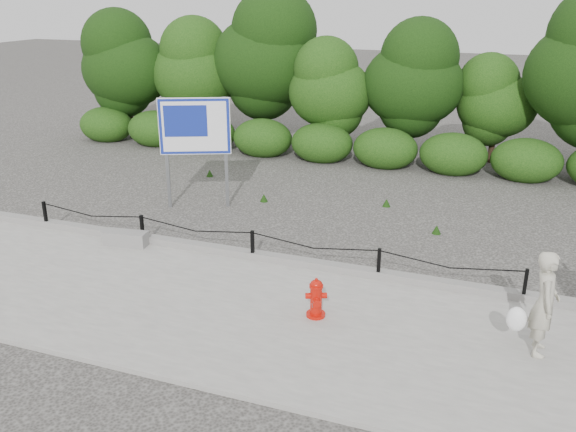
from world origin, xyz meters
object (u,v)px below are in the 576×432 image
(concrete_block, at_px, (126,238))
(advertising_sign, at_px, (195,131))
(pedestrian, at_px, (543,304))
(fire_hydrant, at_px, (316,298))

(concrete_block, distance_m, advertising_sign, 3.27)
(pedestrian, xyz_separation_m, concrete_block, (-7.94, 1.32, -0.63))
(fire_hydrant, relative_size, advertising_sign, 0.25)
(fire_hydrant, height_order, concrete_block, fire_hydrant)
(pedestrian, xyz_separation_m, advertising_sign, (-7.73, 4.11, 1.05))
(pedestrian, distance_m, advertising_sign, 8.82)
(fire_hydrant, distance_m, advertising_sign, 6.29)
(concrete_block, bearing_deg, fire_hydrant, -17.46)
(fire_hydrant, xyz_separation_m, advertising_sign, (-4.40, 4.24, 1.50))
(pedestrian, bearing_deg, fire_hydrant, 90.76)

